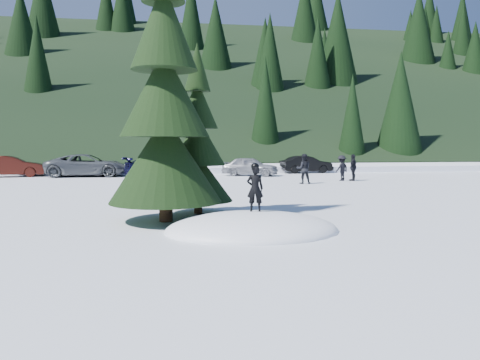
{
  "coord_description": "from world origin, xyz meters",
  "views": [
    {
      "loc": [
        -2.01,
        -11.65,
        2.26
      ],
      "look_at": [
        0.07,
        2.65,
        1.1
      ],
      "focal_mm": 35.0,
      "sensor_mm": 36.0,
      "label": 1
    }
  ],
  "objects": [
    {
      "name": "child_skier",
      "position": [
        0.11,
        0.21,
        1.07
      ],
      "size": [
        0.46,
        0.33,
        1.18
      ],
      "primitive_type": "imported",
      "rotation": [
        0.0,
        0.0,
        3.02
      ],
      "color": "black",
      "rests_on": "snow_mound"
    },
    {
      "name": "car_5",
      "position": [
        7.88,
        22.06,
        0.64
      ],
      "size": [
        4.01,
        1.86,
        1.27
      ],
      "primitive_type": "imported",
      "rotation": [
        0.0,
        0.0,
        1.71
      ],
      "color": "black",
      "rests_on": "ground"
    },
    {
      "name": "car_2",
      "position": [
        -7.59,
        20.62,
        0.75
      ],
      "size": [
        5.38,
        2.49,
        1.49
      ],
      "primitive_type": "imported",
      "rotation": [
        0.0,
        0.0,
        1.57
      ],
      "color": "#4E5256",
      "rests_on": "ground"
    },
    {
      "name": "spruce_tall",
      "position": [
        -2.2,
        1.8,
        3.32
      ],
      "size": [
        3.2,
        3.2,
        8.6
      ],
      "color": "black",
      "rests_on": "ground"
    },
    {
      "name": "car_4",
      "position": [
        3.25,
        19.72,
        0.65
      ],
      "size": [
        4.1,
        2.91,
        1.3
      ],
      "primitive_type": "imported",
      "rotation": [
        0.0,
        0.0,
        1.16
      ],
      "color": "gray",
      "rests_on": "ground"
    },
    {
      "name": "snow_mound",
      "position": [
        0.0,
        0.0,
        0.0
      ],
      "size": [
        4.48,
        3.52,
        0.96
      ],
      "primitive_type": "ellipsoid",
      "color": "white",
      "rests_on": "ground"
    },
    {
      "name": "spruce_short",
      "position": [
        -1.2,
        3.2,
        2.1
      ],
      "size": [
        2.2,
        2.2,
        5.37
      ],
      "color": "black",
      "rests_on": "ground"
    },
    {
      "name": "adult_2",
      "position": [
        7.94,
        14.84,
        0.76
      ],
      "size": [
        1.13,
        0.98,
        1.51
      ],
      "primitive_type": "imported",
      "rotation": [
        0.0,
        0.0,
        3.67
      ],
      "color": "black",
      "rests_on": "ground"
    },
    {
      "name": "ground",
      "position": [
        0.0,
        0.0,
        0.0
      ],
      "size": [
        200.0,
        200.0,
        0.0
      ],
      "primitive_type": "plane",
      "color": "white",
      "rests_on": "ground"
    },
    {
      "name": "adult_0",
      "position": [
        5.14,
        13.19,
        0.82
      ],
      "size": [
        0.87,
        0.72,
        1.64
      ],
      "primitive_type": "imported",
      "rotation": [
        0.0,
        0.0,
        3.01
      ],
      "color": "black",
      "rests_on": "ground"
    },
    {
      "name": "adult_1",
      "position": [
        8.58,
        14.68,
        0.79
      ],
      "size": [
        0.89,
        0.95,
        1.58
      ],
      "primitive_type": "imported",
      "rotation": [
        0.0,
        0.0,
        4.0
      ],
      "color": "black",
      "rests_on": "ground"
    },
    {
      "name": "forest_hillside",
      "position": [
        0.0,
        54.0,
        12.5
      ],
      "size": [
        200.0,
        60.0,
        25.0
      ],
      "primitive_type": null,
      "color": "black",
      "rests_on": "ground"
    },
    {
      "name": "car_1",
      "position": [
        -12.54,
        20.95,
        0.69
      ],
      "size": [
        4.42,
        2.32,
        1.39
      ],
      "primitive_type": "imported",
      "rotation": [
        0.0,
        0.0,
        1.78
      ],
      "color": "#39100A",
      "rests_on": "ground"
    },
    {
      "name": "car_3",
      "position": [
        -2.67,
        18.87,
        0.69
      ],
      "size": [
        5.14,
        3.3,
        1.39
      ],
      "primitive_type": "imported",
      "rotation": [
        0.0,
        0.0,
        1.88
      ],
      "color": "black",
      "rests_on": "ground"
    }
  ]
}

